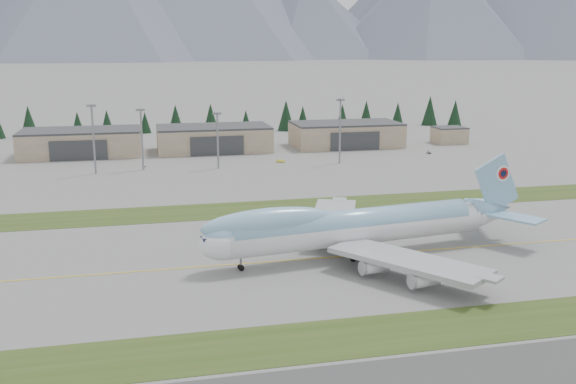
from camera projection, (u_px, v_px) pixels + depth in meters
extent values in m
plane|color=slate|center=(358.00, 255.00, 139.42)|extent=(7000.00, 7000.00, 0.00)
cube|color=#304619|center=(434.00, 329.00, 103.27)|extent=(400.00, 14.00, 0.08)
cube|color=#304619|center=(307.00, 206.00, 182.22)|extent=(400.00, 18.00, 0.08)
cube|color=yellow|center=(358.00, 255.00, 139.42)|extent=(400.00, 0.40, 0.02)
cylinder|color=white|center=(358.00, 229.00, 137.88)|extent=(59.17, 14.84, 6.82)
cylinder|color=#84B5D8|center=(353.00, 224.00, 137.24)|extent=(54.94, 13.75, 6.30)
ellipsoid|color=white|center=(225.00, 243.00, 127.81)|extent=(11.75, 8.26, 6.82)
ellipsoid|color=#84B5D8|center=(225.00, 237.00, 127.53)|extent=(9.84, 6.99, 5.79)
ellipsoid|color=#84B5D8|center=(270.00, 223.00, 130.32)|extent=(29.50, 9.73, 6.30)
cube|color=#0C1433|center=(207.00, 239.00, 126.25)|extent=(2.60, 3.01, 1.36)
cone|color=white|center=(491.00, 214.00, 149.74)|extent=(13.40, 8.36, 6.69)
cone|color=#84B5D8|center=(491.00, 209.00, 149.46)|extent=(12.28, 7.62, 6.09)
cube|color=#84B5D8|center=(497.00, 184.00, 148.51)|extent=(12.68, 2.37, 14.49)
cylinder|color=white|center=(501.00, 173.00, 148.76)|extent=(3.77, 0.73, 3.78)
cylinder|color=red|center=(501.00, 173.00, 148.85)|extent=(2.73, 0.58, 2.73)
cylinder|color=#0C1433|center=(500.00, 173.00, 148.95)|extent=(1.59, 0.42, 1.57)
cube|color=#84B5D8|center=(482.00, 205.00, 156.07)|extent=(9.42, 12.89, 0.48)
cube|color=#84B5D8|center=(517.00, 217.00, 144.57)|extent=(11.56, 13.12, 0.48)
cube|color=#A1A3A9|center=(333.00, 217.00, 154.83)|extent=(20.19, 33.01, 1.05)
cube|color=#A1A3A9|center=(408.00, 261.00, 123.20)|extent=(26.55, 31.36, 1.05)
cylinder|color=white|center=(322.00, 231.00, 149.79)|extent=(5.77, 3.35, 2.62)
cylinder|color=white|center=(325.00, 219.00, 160.46)|extent=(5.77, 3.35, 2.62)
cylinder|color=white|center=(375.00, 267.00, 125.83)|extent=(5.77, 3.35, 2.62)
cylinder|color=white|center=(424.00, 280.00, 118.68)|extent=(5.77, 3.35, 2.62)
cylinder|color=gray|center=(241.00, 264.00, 129.97)|extent=(0.52, 0.52, 2.52)
cylinder|color=gray|center=(344.00, 246.00, 141.27)|extent=(0.66, 0.66, 2.73)
cylinder|color=gray|center=(357.00, 255.00, 135.52)|extent=(0.66, 0.66, 2.73)
cylinder|color=gray|center=(366.00, 244.00, 143.06)|extent=(0.66, 0.66, 2.73)
cylinder|color=gray|center=(379.00, 252.00, 137.31)|extent=(0.66, 0.66, 2.73)
cylinder|color=black|center=(242.00, 268.00, 129.74)|extent=(1.19, 0.52, 1.15)
cylinder|color=black|center=(240.00, 267.00, 130.50)|extent=(1.19, 0.52, 1.15)
cylinder|color=black|center=(344.00, 250.00, 141.43)|extent=(1.32, 0.69, 1.26)
cylinder|color=black|center=(357.00, 258.00, 135.68)|extent=(1.32, 0.69, 1.26)
cylinder|color=black|center=(365.00, 247.00, 143.23)|extent=(1.32, 0.69, 1.26)
cylinder|color=black|center=(379.00, 255.00, 137.48)|extent=(1.32, 0.69, 1.26)
cube|color=gray|center=(81.00, 143.00, 266.03)|extent=(48.00, 26.00, 10.00)
cube|color=#333538|center=(80.00, 130.00, 264.83)|extent=(48.00, 26.00, 0.80)
cube|color=#333538|center=(79.00, 151.00, 253.60)|extent=(22.08, 0.60, 8.00)
cube|color=gray|center=(214.00, 139.00, 277.78)|extent=(48.00, 26.00, 10.00)
cube|color=#333538|center=(213.00, 127.00, 276.57)|extent=(48.00, 26.00, 0.80)
cube|color=#333538|center=(217.00, 146.00, 265.35)|extent=(22.08, 0.60, 8.00)
cube|color=gray|center=(346.00, 135.00, 290.59)|extent=(48.00, 26.00, 10.00)
cube|color=#333538|center=(346.00, 123.00, 289.38)|extent=(48.00, 26.00, 0.80)
cube|color=#333538|center=(355.00, 141.00, 278.16)|extent=(22.08, 0.60, 8.00)
cube|color=gray|center=(449.00, 136.00, 299.70)|extent=(14.00, 12.00, 7.00)
cube|color=#333538|center=(450.00, 127.00, 298.85)|extent=(14.00, 12.00, 0.60)
cylinder|color=gray|center=(94.00, 141.00, 225.37)|extent=(0.70, 0.70, 23.80)
cube|color=gray|center=(91.00, 106.00, 222.63)|extent=(3.20, 3.20, 0.80)
cylinder|color=gray|center=(142.00, 141.00, 233.27)|extent=(0.70, 0.70, 21.58)
cube|color=gray|center=(140.00, 110.00, 230.77)|extent=(3.20, 3.20, 0.80)
cylinder|color=gray|center=(218.00, 142.00, 236.23)|extent=(0.70, 0.70, 19.97)
cube|color=gray|center=(217.00, 114.00, 233.92)|extent=(3.20, 3.20, 0.80)
cylinder|color=gray|center=(340.00, 132.00, 246.06)|extent=(0.70, 0.70, 24.08)
cube|color=gray|center=(341.00, 100.00, 243.29)|extent=(3.20, 3.20, 0.80)
imported|color=silver|center=(144.00, 166.00, 242.54)|extent=(1.42, 3.31, 1.11)
imported|color=yellow|center=(281.00, 162.00, 250.53)|extent=(3.65, 1.67, 1.16)
imported|color=#999A9E|center=(429.00, 153.00, 271.41)|extent=(2.88, 4.26, 1.14)
cone|color=black|center=(29.00, 122.00, 316.58)|extent=(8.86, 8.86, 15.82)
cone|color=black|center=(78.00, 123.00, 326.72)|extent=(6.67, 6.67, 11.91)
cone|color=black|center=(107.00, 122.00, 325.11)|extent=(7.28, 7.28, 13.01)
cone|color=black|center=(145.00, 122.00, 333.92)|extent=(6.24, 6.24, 11.14)
cone|color=black|center=(176.00, 118.00, 336.65)|extent=(8.17, 8.17, 14.58)
cone|color=black|center=(211.00, 118.00, 338.37)|extent=(8.39, 8.39, 14.98)
cone|color=black|center=(246.00, 121.00, 340.74)|extent=(6.35, 6.35, 11.35)
cone|color=black|center=(286.00, 115.00, 342.91)|extent=(9.19, 9.19, 16.41)
cone|color=black|center=(303.00, 118.00, 346.42)|extent=(7.29, 7.29, 13.02)
cone|color=black|center=(342.00, 116.00, 350.64)|extent=(7.59, 7.59, 13.56)
cone|color=black|center=(366.00, 114.00, 353.07)|extent=(8.53, 8.53, 15.23)
cone|color=black|center=(398.00, 114.00, 362.06)|extent=(7.57, 7.57, 13.52)
cone|color=black|center=(430.00, 110.00, 367.02)|extent=(9.36, 9.36, 16.72)
cone|color=black|center=(455.00, 113.00, 363.57)|extent=(8.23, 8.23, 14.70)
cone|color=#474F5F|center=(305.00, 16.00, 2343.19)|extent=(712.57, 712.57, 302.38)
cone|color=#474F5F|center=(431.00, 4.00, 2340.94)|extent=(866.47, 866.47, 386.32)
cone|color=#474F5F|center=(102.00, 3.00, 2804.41)|extent=(909.65, 909.65, 454.83)
cone|color=#474F5F|center=(259.00, 4.00, 2952.99)|extent=(925.80, 925.80, 462.90)
cone|color=#474F5F|center=(402.00, 4.00, 3100.73)|extent=(957.19, 957.19, 478.59)
cone|color=#474F5F|center=(531.00, 9.00, 3253.57)|extent=(896.96, 896.96, 448.48)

